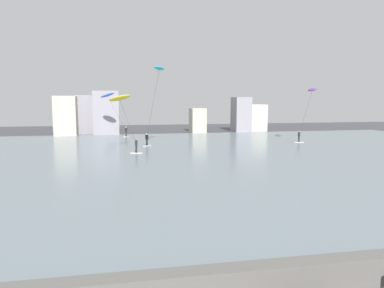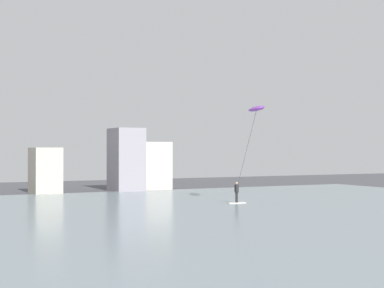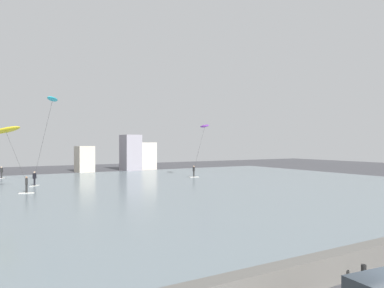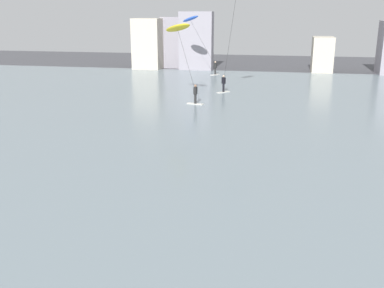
% 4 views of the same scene
% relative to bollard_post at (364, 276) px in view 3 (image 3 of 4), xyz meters
% --- Properties ---
extents(seawall_barrier, '(60.00, 0.70, 1.03)m').
position_rel_bollard_post_xyz_m(seawall_barrier, '(-1.87, 0.98, 0.11)').
color(seawall_barrier, '#66635E').
rests_on(seawall_barrier, ground).
extents(water_bay, '(84.00, 52.00, 0.10)m').
position_rel_bollard_post_xyz_m(water_bay, '(-1.87, 27.68, -0.35)').
color(water_bay, gray).
rests_on(water_bay, ground).
extents(far_shore_buildings, '(38.07, 5.98, 7.54)m').
position_rel_bollard_post_xyz_m(far_shore_buildings, '(-0.76, 55.17, 2.70)').
color(far_shore_buildings, beige).
rests_on(far_shore_buildings, ground).
extents(bollard_post, '(0.18, 0.18, 0.81)m').
position_rel_bollard_post_xyz_m(bollard_post, '(0.00, 0.00, 0.00)').
color(bollard_post, black).
rests_on(bollard_post, ground).
extents(kitesurfer_purple, '(3.15, 3.82, 7.71)m').
position_rel_bollard_post_xyz_m(kitesurfer_purple, '(16.90, 36.16, 6.52)').
color(kitesurfer_purple, silver).
rests_on(kitesurfer_purple, water_bay).
extents(kitesurfer_cyan, '(2.96, 5.08, 9.99)m').
position_rel_bollard_post_xyz_m(kitesurfer_cyan, '(-4.09, 34.81, 8.14)').
color(kitesurfer_cyan, silver).
rests_on(kitesurfer_cyan, water_bay).
extents(kitesurfer_yellow, '(3.93, 2.85, 6.77)m').
position_rel_bollard_post_xyz_m(kitesurfer_yellow, '(-8.42, 32.31, 5.30)').
color(kitesurfer_yellow, silver).
rests_on(kitesurfer_yellow, water_bay).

